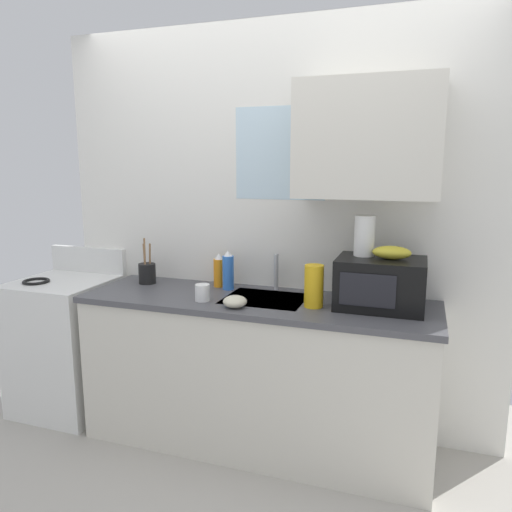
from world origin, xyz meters
TOP-DOWN VIEW (x-y plane):
  - kitchen_wall_assembly at (0.10, 0.31)m, footprint 2.81×0.42m
  - counter_unit at (0.00, 0.00)m, footprint 2.04×0.63m
  - sink_faucet at (0.05, 0.24)m, footprint 0.03×0.03m
  - stove_range at (-1.37, 0.00)m, footprint 0.60×0.60m
  - microwave at (0.69, 0.05)m, footprint 0.46×0.35m
  - banana_bunch at (0.74, 0.05)m, footprint 0.20×0.11m
  - paper_towel_roll at (0.59, 0.10)m, footprint 0.11×0.11m
  - dish_soap_bottle_blue at (-0.23, 0.15)m, footprint 0.07×0.07m
  - dish_soap_bottle_orange at (-0.31, 0.19)m, footprint 0.07×0.07m
  - cereal_canister at (0.35, -0.05)m, footprint 0.10×0.10m
  - mug_white at (-0.27, -0.14)m, footprint 0.08×0.08m
  - utensil_crock at (-0.79, 0.12)m, footprint 0.11×0.11m
  - small_bowl at (-0.05, -0.20)m, footprint 0.13×0.13m

SIDE VIEW (x-z plane):
  - stove_range at x=-1.37m, z-range -0.08..1.00m
  - counter_unit at x=0.00m, z-range 0.01..0.91m
  - small_bowl at x=-0.05m, z-range 0.90..0.96m
  - mug_white at x=-0.27m, z-range 0.90..0.99m
  - utensil_crock at x=-0.79m, z-range 0.82..1.12m
  - dish_soap_bottle_orange at x=-0.31m, z-range 0.89..1.10m
  - sink_faucet at x=0.05m, z-range 0.90..1.12m
  - dish_soap_bottle_blue at x=-0.23m, z-range 0.89..1.14m
  - cereal_canister at x=0.35m, z-range 0.90..1.13m
  - microwave at x=0.69m, z-range 0.90..1.17m
  - banana_bunch at x=0.74m, z-range 1.17..1.24m
  - paper_towel_roll at x=0.59m, z-range 1.17..1.39m
  - kitchen_wall_assembly at x=0.10m, z-range 0.10..2.60m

